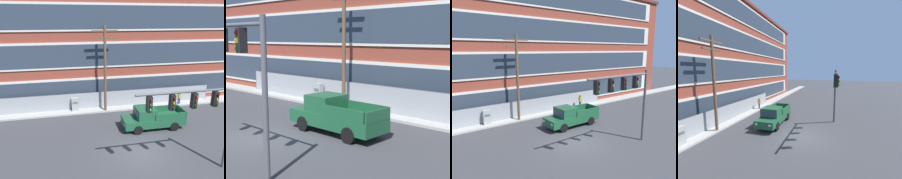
{
  "view_description": "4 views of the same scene",
  "coord_description": "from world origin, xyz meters",
  "views": [
    {
      "loc": [
        -4.86,
        -12.94,
        9.29
      ],
      "look_at": [
        -1.14,
        4.6,
        3.44
      ],
      "focal_mm": 35.0,
      "sensor_mm": 36.0,
      "label": 1
    },
    {
      "loc": [
        14.31,
        -9.22,
        5.0
      ],
      "look_at": [
        2.43,
        3.38,
        2.34
      ],
      "focal_mm": 55.0,
      "sensor_mm": 36.0,
      "label": 2
    },
    {
      "loc": [
        -10.4,
        -12.23,
        7.23
      ],
      "look_at": [
        1.44,
        3.53,
        3.64
      ],
      "focal_mm": 35.0,
      "sensor_mm": 36.0,
      "label": 3
    },
    {
      "loc": [
        -12.02,
        -2.52,
        5.65
      ],
      "look_at": [
        2.85,
        1.88,
        3.69
      ],
      "focal_mm": 24.0,
      "sensor_mm": 36.0,
      "label": 4
    }
  ],
  "objects": [
    {
      "name": "ground_plane",
      "position": [
        0.0,
        0.0,
        0.0
      ],
      "size": [
        160.0,
        160.0,
        0.0
      ],
      "primitive_type": "plane",
      "color": "#38383A"
    },
    {
      "name": "sidewalk_building_side",
      "position": [
        0.0,
        8.41,
        0.08
      ],
      "size": [
        80.0,
        1.8,
        0.16
      ],
      "primitive_type": "cube",
      "color": "#9E9B93",
      "rests_on": "ground"
    },
    {
      "name": "brick_mill_building",
      "position": [
        -1.19,
        13.6,
        7.6
      ],
      "size": [
        53.54,
        9.18,
        15.17
      ],
      "color": "brown",
      "rests_on": "ground"
    },
    {
      "name": "chain_link_fence",
      "position": [
        -0.98,
        8.69,
        0.97
      ],
      "size": [
        24.25,
        0.06,
        1.9
      ],
      "color": "gray",
      "rests_on": "ground"
    },
    {
      "name": "traffic_signal_mast",
      "position": [
        2.55,
        -2.65,
        4.3
      ],
      "size": [
        6.26,
        0.43,
        5.73
      ],
      "color": "#4C4C51",
      "rests_on": "ground"
    },
    {
      "name": "pickup_truck_dark_green",
      "position": [
        2.19,
        3.41,
        0.94
      ],
      "size": [
        5.52,
        2.03,
        1.98
      ],
      "color": "#194C2D",
      "rests_on": "ground"
    },
    {
      "name": "utility_pole_near_corner",
      "position": [
        -1.17,
        7.77,
        4.81
      ],
      "size": [
        2.45,
        0.26,
        8.69
      ],
      "color": "brown",
      "rests_on": "ground"
    },
    {
      "name": "electrical_cabinet",
      "position": [
        -4.24,
        8.31,
        0.78
      ],
      "size": [
        0.71,
        0.43,
        1.56
      ],
      "color": "#939993",
      "rests_on": "ground"
    }
  ]
}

